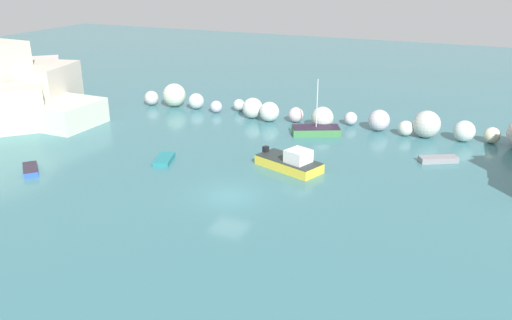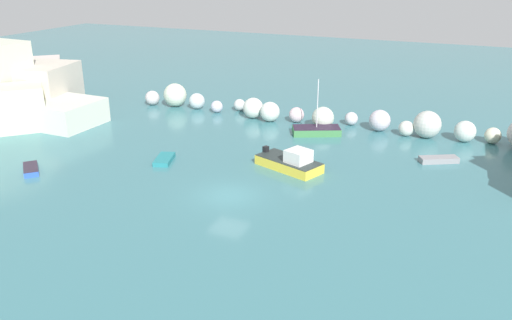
{
  "view_description": "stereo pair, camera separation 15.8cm",
  "coord_description": "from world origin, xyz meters",
  "px_view_note": "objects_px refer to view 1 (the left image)",
  "views": [
    {
      "loc": [
        15.21,
        -30.37,
        15.41
      ],
      "look_at": [
        0.0,
        4.75,
        1.0
      ],
      "focal_mm": 37.66,
      "sensor_mm": 36.0,
      "label": 1
    },
    {
      "loc": [
        15.35,
        -30.31,
        15.41
      ],
      "look_at": [
        0.0,
        4.75,
        1.0
      ],
      "focal_mm": 37.66,
      "sensor_mm": 36.0,
      "label": 2
    }
  ],
  "objects_px": {
    "moored_boat_3": "(316,130)",
    "moored_boat_5": "(30,169)",
    "moored_boat_4": "(438,159)",
    "moored_boat_0": "(291,162)",
    "moored_boat_2": "(164,159)"
  },
  "relations": [
    {
      "from": "moored_boat_0",
      "to": "moored_boat_3",
      "type": "xyz_separation_m",
      "value": [
        -0.87,
        9.32,
        -0.22
      ]
    },
    {
      "from": "moored_boat_3",
      "to": "moored_boat_4",
      "type": "distance_m",
      "value": 11.71
    },
    {
      "from": "moored_boat_0",
      "to": "moored_boat_4",
      "type": "relative_size",
      "value": 1.8
    },
    {
      "from": "moored_boat_3",
      "to": "moored_boat_2",
      "type": "bearing_deg",
      "value": -152.82
    },
    {
      "from": "moored_boat_3",
      "to": "moored_boat_4",
      "type": "xyz_separation_m",
      "value": [
        11.28,
        -3.11,
        -0.14
      ]
    },
    {
      "from": "moored_boat_2",
      "to": "moored_boat_3",
      "type": "bearing_deg",
      "value": 123.97
    },
    {
      "from": "moored_boat_0",
      "to": "moored_boat_3",
      "type": "height_order",
      "value": "moored_boat_3"
    },
    {
      "from": "moored_boat_3",
      "to": "moored_boat_4",
      "type": "bearing_deg",
      "value": -40.73
    },
    {
      "from": "moored_boat_5",
      "to": "moored_boat_0",
      "type": "bearing_deg",
      "value": 68.5
    },
    {
      "from": "moored_boat_0",
      "to": "moored_boat_5",
      "type": "height_order",
      "value": "moored_boat_0"
    },
    {
      "from": "moored_boat_3",
      "to": "moored_boat_5",
      "type": "relative_size",
      "value": 1.99
    },
    {
      "from": "moored_boat_0",
      "to": "moored_boat_2",
      "type": "distance_m",
      "value": 10.28
    },
    {
      "from": "moored_boat_3",
      "to": "moored_boat_5",
      "type": "height_order",
      "value": "moored_boat_3"
    },
    {
      "from": "moored_boat_0",
      "to": "moored_boat_2",
      "type": "xyz_separation_m",
      "value": [
        -9.96,
        -2.53,
        -0.41
      ]
    },
    {
      "from": "moored_boat_0",
      "to": "moored_boat_2",
      "type": "relative_size",
      "value": 1.96
    }
  ]
}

